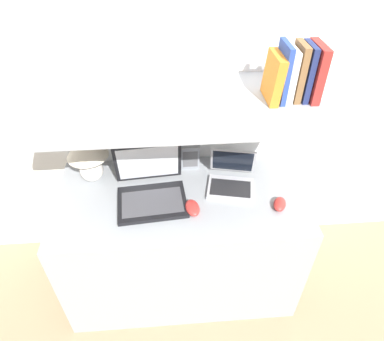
{
  "coord_description": "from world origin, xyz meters",
  "views": [
    {
      "loc": [
        -0.04,
        -0.95,
        1.98
      ],
      "look_at": [
        0.06,
        0.32,
        0.91
      ],
      "focal_mm": 32.0,
      "sensor_mm": 36.0,
      "label": 1
    }
  ],
  "objects_px": {
    "router_box": "(190,155)",
    "book_orange": "(274,78)",
    "table_lamp": "(87,150)",
    "laptop_large": "(151,189)",
    "book_blue": "(283,72)",
    "book_white": "(289,74)",
    "book_navy": "(306,72)",
    "computer_mouse": "(192,208)",
    "laptop_small": "(231,179)",
    "shelf_gadget": "(54,100)",
    "second_mouse": "(280,204)",
    "book_brown": "(298,72)",
    "book_red": "(315,72)"
  },
  "relations": [
    {
      "from": "book_navy",
      "to": "shelf_gadget",
      "type": "xyz_separation_m",
      "value": [
        -1.08,
        0.0,
        -0.09
      ]
    },
    {
      "from": "computer_mouse",
      "to": "router_box",
      "type": "bearing_deg",
      "value": 87.8
    },
    {
      "from": "laptop_small",
      "to": "book_orange",
      "type": "relative_size",
      "value": 1.38
    },
    {
      "from": "table_lamp",
      "to": "second_mouse",
      "type": "distance_m",
      "value": 1.01
    },
    {
      "from": "second_mouse",
      "to": "book_red",
      "type": "relative_size",
      "value": 0.47
    },
    {
      "from": "book_white",
      "to": "book_navy",
      "type": "bearing_deg",
      "value": 0.0
    },
    {
      "from": "book_red",
      "to": "router_box",
      "type": "bearing_deg",
      "value": 161.72
    },
    {
      "from": "book_red",
      "to": "shelf_gadget",
      "type": "xyz_separation_m",
      "value": [
        -1.12,
        0.0,
        -0.09
      ]
    },
    {
      "from": "table_lamp",
      "to": "router_box",
      "type": "xyz_separation_m",
      "value": [
        0.53,
        0.08,
        -0.12
      ]
    },
    {
      "from": "laptop_large",
      "to": "router_box",
      "type": "xyz_separation_m",
      "value": [
        0.22,
        0.24,
        0.02
      ]
    },
    {
      "from": "book_blue",
      "to": "book_red",
      "type": "bearing_deg",
      "value": 0.0
    },
    {
      "from": "book_navy",
      "to": "shelf_gadget",
      "type": "height_order",
      "value": "book_navy"
    },
    {
      "from": "second_mouse",
      "to": "book_red",
      "type": "bearing_deg",
      "value": 61.21
    },
    {
      "from": "book_white",
      "to": "laptop_large",
      "type": "bearing_deg",
      "value": -173.93
    },
    {
      "from": "book_red",
      "to": "book_blue",
      "type": "distance_m",
      "value": 0.14
    },
    {
      "from": "book_brown",
      "to": "book_white",
      "type": "xyz_separation_m",
      "value": [
        -0.04,
        0.0,
        -0.01
      ]
    },
    {
      "from": "router_box",
      "to": "book_orange",
      "type": "xyz_separation_m",
      "value": [
        0.35,
        -0.17,
        0.53
      ]
    },
    {
      "from": "second_mouse",
      "to": "book_white",
      "type": "xyz_separation_m",
      "value": [
        -0.01,
        0.19,
        0.6
      ]
    },
    {
      "from": "computer_mouse",
      "to": "second_mouse",
      "type": "xyz_separation_m",
      "value": [
        0.43,
        -0.01,
        0.0
      ]
    },
    {
      "from": "router_box",
      "to": "book_red",
      "type": "xyz_separation_m",
      "value": [
        0.53,
        -0.17,
        0.55
      ]
    },
    {
      "from": "table_lamp",
      "to": "laptop_large",
      "type": "distance_m",
      "value": 0.38
    },
    {
      "from": "computer_mouse",
      "to": "laptop_large",
      "type": "bearing_deg",
      "value": 150.03
    },
    {
      "from": "table_lamp",
      "to": "book_red",
      "type": "relative_size",
      "value": 1.29
    },
    {
      "from": "router_box",
      "to": "shelf_gadget",
      "type": "relative_size",
      "value": 1.89
    },
    {
      "from": "table_lamp",
      "to": "book_white",
      "type": "relative_size",
      "value": 1.36
    },
    {
      "from": "router_box",
      "to": "book_white",
      "type": "distance_m",
      "value": 0.7
    },
    {
      "from": "router_box",
      "to": "book_brown",
      "type": "bearing_deg",
      "value": -21.01
    },
    {
      "from": "computer_mouse",
      "to": "book_navy",
      "type": "height_order",
      "value": "book_navy"
    },
    {
      "from": "computer_mouse",
      "to": "laptop_small",
      "type": "bearing_deg",
      "value": 37.91
    },
    {
      "from": "book_navy",
      "to": "shelf_gadget",
      "type": "bearing_deg",
      "value": 180.0
    },
    {
      "from": "laptop_small",
      "to": "table_lamp",
      "type": "bearing_deg",
      "value": 171.69
    },
    {
      "from": "laptop_small",
      "to": "computer_mouse",
      "type": "xyz_separation_m",
      "value": [
        -0.22,
        -0.17,
        -0.02
      ]
    },
    {
      "from": "laptop_large",
      "to": "book_blue",
      "type": "height_order",
      "value": "book_blue"
    },
    {
      "from": "computer_mouse",
      "to": "book_white",
      "type": "xyz_separation_m",
      "value": [
        0.43,
        0.18,
        0.6
      ]
    },
    {
      "from": "table_lamp",
      "to": "book_blue",
      "type": "height_order",
      "value": "book_blue"
    },
    {
      "from": "table_lamp",
      "to": "shelf_gadget",
      "type": "relative_size",
      "value": 3.97
    },
    {
      "from": "router_box",
      "to": "book_red",
      "type": "relative_size",
      "value": 0.61
    },
    {
      "from": "table_lamp",
      "to": "book_white",
      "type": "bearing_deg",
      "value": -5.73
    },
    {
      "from": "laptop_small",
      "to": "book_brown",
      "type": "distance_m",
      "value": 0.63
    },
    {
      "from": "laptop_small",
      "to": "book_brown",
      "type": "relative_size",
      "value": 1.15
    },
    {
      "from": "book_blue",
      "to": "router_box",
      "type": "bearing_deg",
      "value": 155.74
    },
    {
      "from": "book_white",
      "to": "book_blue",
      "type": "distance_m",
      "value": 0.03
    },
    {
      "from": "router_box",
      "to": "book_brown",
      "type": "height_order",
      "value": "book_brown"
    },
    {
      "from": "computer_mouse",
      "to": "book_blue",
      "type": "xyz_separation_m",
      "value": [
        0.4,
        0.18,
        0.61
      ]
    },
    {
      "from": "second_mouse",
      "to": "book_white",
      "type": "distance_m",
      "value": 0.63
    },
    {
      "from": "book_red",
      "to": "laptop_large",
      "type": "bearing_deg",
      "value": -174.84
    },
    {
      "from": "book_navy",
      "to": "book_white",
      "type": "xyz_separation_m",
      "value": [
        -0.07,
        0.0,
        -0.01
      ]
    },
    {
      "from": "laptop_large",
      "to": "second_mouse",
      "type": "height_order",
      "value": "laptop_large"
    },
    {
      "from": "book_red",
      "to": "book_blue",
      "type": "relative_size",
      "value": 0.97
    },
    {
      "from": "book_white",
      "to": "computer_mouse",
      "type": "bearing_deg",
      "value": -156.79
    }
  ]
}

